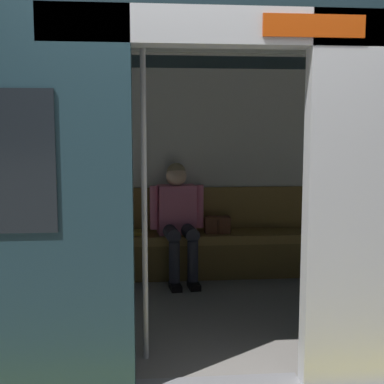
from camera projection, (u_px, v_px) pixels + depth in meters
name	position (u px, v px, depth m)	size (l,w,h in m)	color
train_car	(190.00, 130.00, 3.98)	(6.40, 2.77, 2.27)	silver
bench_seat	(188.00, 244.00, 5.15)	(2.74, 0.44, 0.45)	olive
person_seated	(178.00, 214.00, 5.05)	(0.55, 0.70, 1.18)	pink
handbag	(217.00, 225.00, 5.18)	(0.26, 0.15, 0.17)	brown
book	(140.00, 232.00, 5.14)	(0.15, 0.22, 0.03)	gold
grab_pole_door	(144.00, 199.00, 3.19)	(0.04, 0.04, 2.13)	silver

